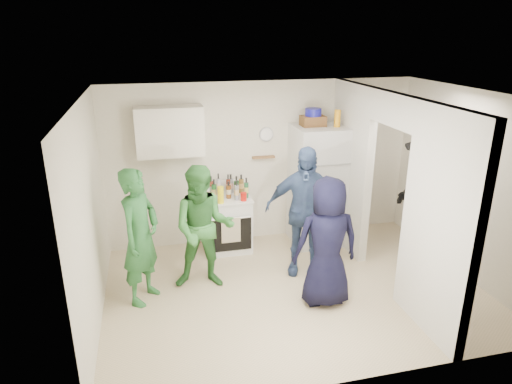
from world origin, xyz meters
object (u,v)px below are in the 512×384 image
at_px(stove, 227,223).
at_px(fridge, 317,186).
at_px(person_green_left, 140,237).
at_px(wicker_basket, 313,121).
at_px(person_denim, 304,211).
at_px(yellow_cup_stack_top, 337,118).
at_px(person_green_center, 204,228).
at_px(person_nook, 424,195).
at_px(person_navy, 327,242).
at_px(blue_bowl, 313,112).

bearing_deg(stove, fridge, -1.21).
relative_size(stove, person_green_left, 0.50).
relative_size(fridge, wicker_basket, 5.30).
height_order(wicker_basket, person_denim, wicker_basket).
bearing_deg(wicker_basket, yellow_cup_stack_top, -25.11).
height_order(person_green_center, person_nook, person_nook).
distance_m(person_green_center, person_nook, 3.21).
relative_size(wicker_basket, person_nook, 0.18).
distance_m(person_green_center, person_navy, 1.56).
distance_m(stove, yellow_cup_stack_top, 2.27).
xyz_separation_m(person_green_left, person_denim, (2.15, 0.21, 0.04)).
bearing_deg(blue_bowl, person_green_left, -155.99).
xyz_separation_m(person_denim, person_nook, (1.84, 0.05, 0.05)).
bearing_deg(fridge, person_nook, -32.45).
height_order(stove, wicker_basket, wicker_basket).
height_order(person_green_left, person_denim, person_denim).
xyz_separation_m(fridge, yellow_cup_stack_top, (0.22, -0.10, 1.05)).
bearing_deg(person_denim, wicker_basket, 89.83).
bearing_deg(person_navy, stove, -58.53).
relative_size(person_green_left, person_denim, 0.95).
bearing_deg(person_green_center, wicker_basket, 39.89).
bearing_deg(fridge, person_navy, -106.96).
xyz_separation_m(stove, person_nook, (2.74, -0.87, 0.53)).
relative_size(blue_bowl, person_green_center, 0.15).
distance_m(person_denim, person_navy, 0.80).
bearing_deg(person_nook, person_green_center, -85.78).
relative_size(yellow_cup_stack_top, person_nook, 0.13).
bearing_deg(yellow_cup_stack_top, person_green_center, -158.09).
relative_size(person_navy, person_nook, 0.85).
bearing_deg(person_green_center, yellow_cup_stack_top, 32.66).
bearing_deg(stove, person_green_center, -115.54).
height_order(fridge, yellow_cup_stack_top, yellow_cup_stack_top).
xyz_separation_m(blue_bowl, yellow_cup_stack_top, (0.32, -0.15, -0.08)).
height_order(wicker_basket, yellow_cup_stack_top, yellow_cup_stack_top).
xyz_separation_m(wicker_basket, person_navy, (-0.41, -1.73, -1.12)).
distance_m(yellow_cup_stack_top, person_navy, 2.10).
relative_size(blue_bowl, person_navy, 0.15).
bearing_deg(wicker_basket, person_green_center, -150.86).
bearing_deg(person_green_left, yellow_cup_stack_top, -38.78).
bearing_deg(stove, person_denim, -45.73).
height_order(yellow_cup_stack_top, person_denim, yellow_cup_stack_top).
distance_m(stove, person_green_center, 1.16).
height_order(person_denim, person_nook, person_nook).
height_order(stove, blue_bowl, blue_bowl).
relative_size(fridge, person_green_center, 1.13).
bearing_deg(person_navy, fridge, -103.56).
height_order(stove, person_green_left, person_green_left).
bearing_deg(yellow_cup_stack_top, fridge, 155.56).
bearing_deg(person_nook, person_denim, -86.15).
xyz_separation_m(wicker_basket, blue_bowl, (0.00, 0.00, 0.13)).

